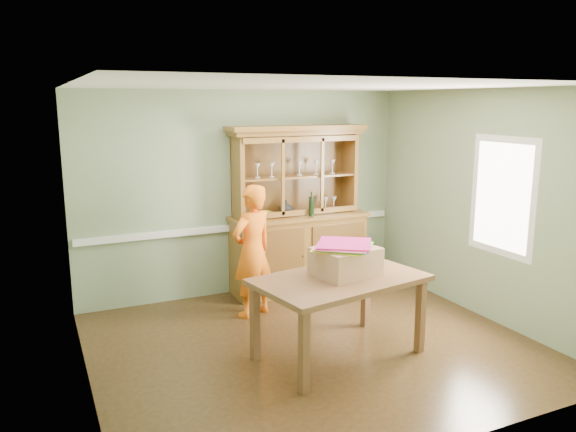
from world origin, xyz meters
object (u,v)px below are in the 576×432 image
dining_table (340,287)px  person (252,251)px  china_hutch (298,233)px  cardboard_box (346,261)px

dining_table → person: person is taller
china_hutch → dining_table: (-0.53, -2.06, -0.05)m
dining_table → person: bearing=95.4°
dining_table → person: size_ratio=1.13×
person → cardboard_box: bearing=88.5°
person → dining_table: bearing=84.6°
china_hutch → cardboard_box: (-0.44, -2.01, 0.19)m
cardboard_box → person: size_ratio=0.38×
china_hutch → cardboard_box: china_hutch is taller
dining_table → cardboard_box: cardboard_box is taller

